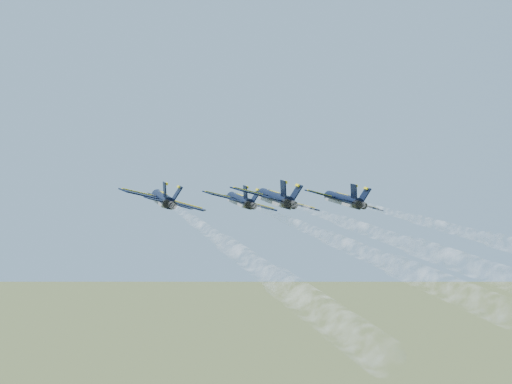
% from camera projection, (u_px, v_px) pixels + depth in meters
% --- Properties ---
extents(jet_lead, '(10.60, 14.78, 4.10)m').
position_uv_depth(jet_lead, '(240.00, 200.00, 114.20)').
color(jet_lead, black).
extents(jet_left, '(10.60, 14.78, 4.10)m').
position_uv_depth(jet_left, '(162.00, 199.00, 100.72)').
color(jet_left, black).
extents(jet_right, '(10.60, 14.78, 4.10)m').
position_uv_depth(jet_right, '(342.00, 200.00, 107.83)').
color(jet_right, black).
extents(jet_slot, '(10.60, 14.78, 4.10)m').
position_uv_depth(jet_slot, '(274.00, 198.00, 95.17)').
color(jet_slot, black).
extents(smoke_trail_lead, '(28.60, 59.25, 2.25)m').
position_uv_depth(smoke_trail_lead, '(375.00, 193.00, 67.34)').
color(smoke_trail_lead, white).
extents(smoke_trail_left, '(28.60, 59.25, 2.25)m').
position_uv_depth(smoke_trail_left, '(265.00, 188.00, 53.86)').
color(smoke_trail_left, white).
extents(smoke_trail_slot, '(28.60, 59.25, 2.25)m').
position_uv_depth(smoke_trail_slot, '(497.00, 186.00, 48.30)').
color(smoke_trail_slot, white).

